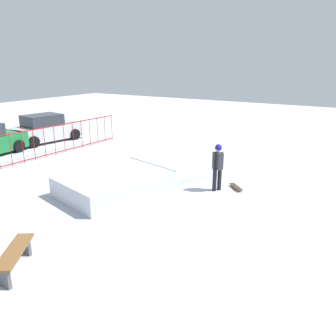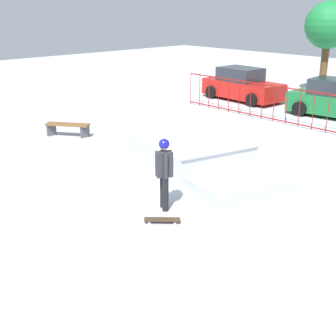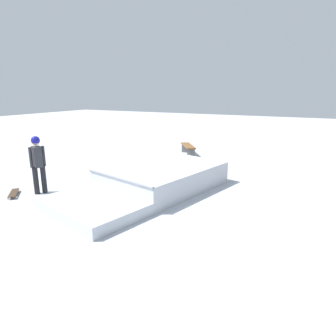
{
  "view_description": "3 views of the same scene",
  "coord_description": "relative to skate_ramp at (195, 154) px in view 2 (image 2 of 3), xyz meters",
  "views": [
    {
      "loc": [
        -9.29,
        -7.5,
        4.5
      ],
      "look_at": [
        0.64,
        -1.29,
        0.9
      ],
      "focal_mm": 37.04,
      "sensor_mm": 36.0,
      "label": 1
    },
    {
      "loc": [
        9.06,
        -9.52,
        4.6
      ],
      "look_at": [
        1.74,
        -2.6,
        1.0
      ],
      "focal_mm": 49.39,
      "sensor_mm": 36.0,
      "label": 2
    },
    {
      "loc": [
        7.48,
        4.54,
        2.98
      ],
      "look_at": [
        -0.63,
        0.37,
        0.6
      ],
      "focal_mm": 31.67,
      "sensor_mm": 36.0,
      "label": 3
    }
  ],
  "objects": [
    {
      "name": "parked_car_red",
      "position": [
        -5.18,
        8.87,
        0.41
      ],
      "size": [
        4.19,
        2.11,
        1.6
      ],
      "rotation": [
        0.0,
        0.0,
        -0.06
      ],
      "color": "red",
      "rests_on": "ground"
    },
    {
      "name": "park_bench",
      "position": [
        -5.31,
        -1.12,
        0.04
      ],
      "size": [
        1.53,
        1.26,
        0.48
      ],
      "rotation": [
        0.0,
        0.0,
        0.62
      ],
      "color": "brown",
      "rests_on": "ground"
    },
    {
      "name": "perimeter_fence",
      "position": [
        0.0,
        6.23,
        0.45
      ],
      "size": [
        12.7,
        0.34,
        1.5
      ],
      "rotation": [
        0.0,
        0.0,
        -0.02
      ],
      "color": "maroon",
      "rests_on": "ground"
    },
    {
      "name": "skateboard",
      "position": [
        2.25,
        -3.41,
        -0.24
      ],
      "size": [
        0.7,
        0.71,
        0.09
      ],
      "rotation": [
        0.0,
        0.0,
        3.93
      ],
      "color": "#3F2D1E",
      "rests_on": "ground"
    },
    {
      "name": "skate_ramp",
      "position": [
        0.0,
        0.0,
        0.0
      ],
      "size": [
        5.86,
        3.79,
        0.74
      ],
      "rotation": [
        0.0,
        0.0,
        -0.24
      ],
      "color": "silver",
      "rests_on": "ground"
    },
    {
      "name": "skater",
      "position": [
        1.73,
        -2.87,
        0.69
      ],
      "size": [
        0.4,
        0.44,
        1.73
      ],
      "rotation": [
        0.0,
        0.0,
        4.21
      ],
      "color": "black",
      "rests_on": "ground"
    },
    {
      "name": "distant_tree",
      "position": [
        -3.27,
        13.31,
        3.17
      ],
      "size": [
        2.4,
        2.4,
        4.75
      ],
      "color": "brown",
      "rests_on": "ground"
    },
    {
      "name": "ground_plane",
      "position": [
        0.0,
        -0.15,
        -0.32
      ],
      "size": [
        60.0,
        60.0,
        0.0
      ],
      "primitive_type": "plane",
      "color": "#B2B7C1"
    }
  ]
}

